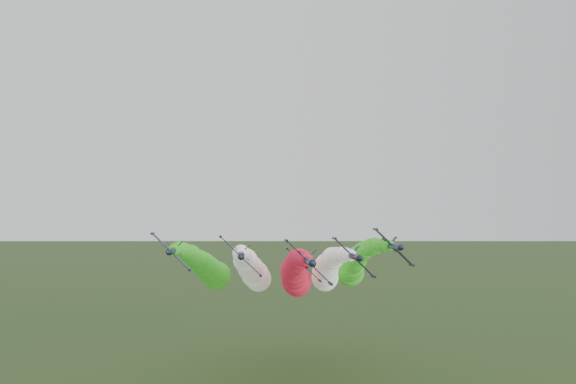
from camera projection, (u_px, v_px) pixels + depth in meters
name	position (u px, v px, depth m)	size (l,w,h in m)	color
jet_lead	(296.00, 275.00, 132.04)	(12.67, 75.26, 17.94)	black
jet_inner_left	(252.00, 270.00, 141.03)	(12.77, 75.36, 18.05)	black
jet_inner_right	(327.00, 271.00, 142.31)	(12.55, 75.14, 17.82)	black
jet_outer_left	(206.00, 267.00, 148.74)	(13.37, 75.96, 18.64)	black
jet_outer_right	(354.00, 264.00, 150.24)	(13.31, 75.89, 18.58)	black
jet_trail	(295.00, 275.00, 161.76)	(13.37, 75.96, 18.64)	black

